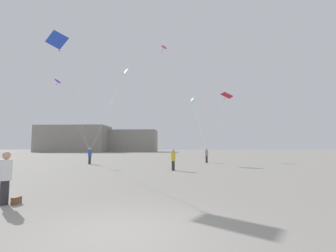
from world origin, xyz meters
name	(u,v)px	position (x,y,z in m)	size (l,w,h in m)	color
ground_plane	(124,234)	(0.00, 0.00, 0.00)	(300.00, 300.00, 0.00)	gray
person_in_white	(5,175)	(-4.52, 2.32, 0.94)	(0.38, 0.38, 1.72)	#2D2D33
person_in_grey	(207,155)	(4.26, 23.18, 0.93)	(0.37, 0.37, 1.70)	#2D2D33
person_in_yellow	(173,159)	(0.62, 13.78, 0.92)	(0.36, 0.36, 1.67)	#2D2D33
person_in_blue	(90,155)	(-8.65, 20.15, 0.98)	(0.39, 0.39, 1.79)	#2D2D33
kite_amber_diamond	(125,71)	(-7.59, 31.38, 13.94)	(1.75, 12.10, 13.33)	yellow
kite_crimson_delta	(227,96)	(7.32, 25.91, 8.59)	(4.00, 3.48, 7.80)	red
kite_cobalt_delta	(58,43)	(-8.01, 11.57, 9.71)	(1.63, 9.16, 9.02)	blue
kite_violet_diamond	(58,82)	(-15.21, 25.18, 10.61)	(7.15, 5.67, 9.82)	purple
kite_emerald_diamond	(192,99)	(3.07, 31.94, 9.41)	(1.70, 9.45, 8.66)	green
kite_magenta_diamond	(165,50)	(-0.68, 23.64, 14.08)	(5.55, 0.94, 13.51)	#D12899
building_left_hall	(74,139)	(-37.00, 77.86, 4.65)	(24.07, 11.77, 9.29)	gray
building_centre_hall	(128,141)	(-19.00, 84.11, 4.06)	(21.91, 10.07, 8.12)	gray
handbag_beside_flyer	(16,201)	(-4.17, 2.42, 0.12)	(0.32, 0.14, 0.24)	brown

